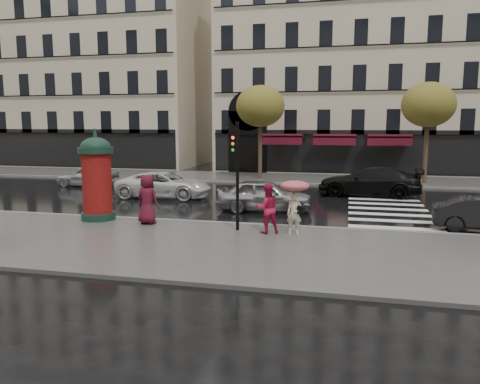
% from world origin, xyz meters
% --- Properties ---
extents(ground, '(160.00, 160.00, 0.00)m').
position_xyz_m(ground, '(0.00, 0.00, 0.00)').
color(ground, black).
rests_on(ground, ground).
extents(near_sidewalk, '(90.00, 7.00, 0.12)m').
position_xyz_m(near_sidewalk, '(0.00, -0.50, 0.06)').
color(near_sidewalk, '#474744').
rests_on(near_sidewalk, ground).
extents(far_sidewalk, '(90.00, 6.00, 0.12)m').
position_xyz_m(far_sidewalk, '(0.00, 19.00, 0.06)').
color(far_sidewalk, '#474744').
rests_on(far_sidewalk, ground).
extents(near_kerb, '(90.00, 0.25, 0.14)m').
position_xyz_m(near_kerb, '(0.00, 3.00, 0.07)').
color(near_kerb, slate).
rests_on(near_kerb, ground).
extents(far_kerb, '(90.00, 0.25, 0.14)m').
position_xyz_m(far_kerb, '(0.00, 16.00, 0.07)').
color(far_kerb, slate).
rests_on(far_kerb, ground).
extents(zebra_crossing, '(3.60, 11.75, 0.01)m').
position_xyz_m(zebra_crossing, '(6.00, 9.60, 0.01)').
color(zebra_crossing, silver).
rests_on(zebra_crossing, ground).
extents(bldg_far_corner, '(26.00, 14.00, 22.90)m').
position_xyz_m(bldg_far_corner, '(6.00, 30.00, 11.31)').
color(bldg_far_corner, '#B7A88C').
rests_on(bldg_far_corner, ground).
extents(bldg_far_left, '(24.00, 14.00, 22.90)m').
position_xyz_m(bldg_far_left, '(-22.00, 30.00, 11.31)').
color(bldg_far_left, '#B7A88C').
rests_on(bldg_far_left, ground).
extents(tree_far_left, '(3.40, 3.40, 6.64)m').
position_xyz_m(tree_far_left, '(-2.00, 18.00, 5.17)').
color(tree_far_left, '#38281C').
rests_on(tree_far_left, ground).
extents(tree_far_right, '(3.40, 3.40, 6.64)m').
position_xyz_m(tree_far_right, '(9.00, 18.00, 5.17)').
color(tree_far_right, '#38281C').
rests_on(tree_far_right, ground).
extents(woman_umbrella, '(1.02, 1.02, 1.97)m').
position_xyz_m(woman_umbrella, '(2.35, 1.63, 1.42)').
color(woman_umbrella, beige).
rests_on(woman_umbrella, near_sidewalk).
extents(woman_red, '(1.07, 0.98, 1.77)m').
position_xyz_m(woman_red, '(1.38, 1.61, 1.01)').
color(woman_red, '#BC1742').
rests_on(woman_red, near_sidewalk).
extents(man_burgundy, '(1.05, 0.80, 1.94)m').
position_xyz_m(man_burgundy, '(-3.41, 2.06, 1.09)').
color(man_burgundy, '#571123').
rests_on(man_burgundy, near_sidewalk).
extents(morris_column, '(1.40, 1.40, 3.76)m').
position_xyz_m(morris_column, '(-5.73, 2.40, 1.92)').
color(morris_column, '#133023').
rests_on(morris_column, near_sidewalk).
extents(traffic_light, '(0.29, 0.39, 3.95)m').
position_xyz_m(traffic_light, '(0.23, 1.73, 2.51)').
color(traffic_light, black).
rests_on(traffic_light, near_sidewalk).
extents(car_silver, '(4.51, 2.24, 1.48)m').
position_xyz_m(car_silver, '(0.44, 6.32, 0.74)').
color(car_silver, '#9D9CA1').
rests_on(car_silver, ground).
extents(car_white, '(5.17, 2.48, 1.42)m').
position_xyz_m(car_white, '(-5.56, 8.99, 0.71)').
color(car_white, silver).
rests_on(car_white, ground).
extents(car_black, '(5.70, 2.63, 1.61)m').
position_xyz_m(car_black, '(5.28, 12.18, 0.81)').
color(car_black, black).
rests_on(car_black, ground).
extents(car_far_silver, '(3.91, 1.58, 1.33)m').
position_xyz_m(car_far_silver, '(-12.05, 12.11, 0.67)').
color(car_far_silver, silver).
rests_on(car_far_silver, ground).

